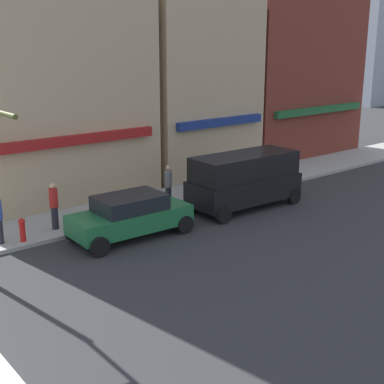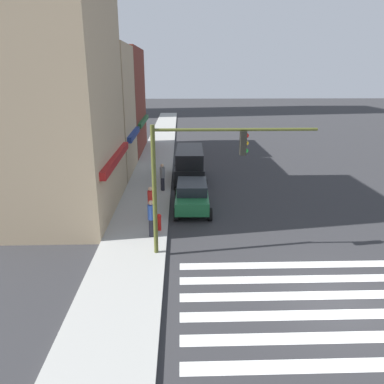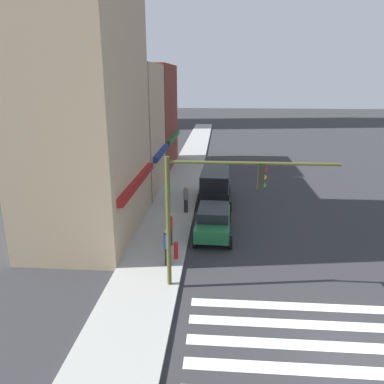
% 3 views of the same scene
% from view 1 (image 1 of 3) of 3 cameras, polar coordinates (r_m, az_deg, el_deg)
% --- Properties ---
extents(storefront_row, '(25.04, 5.30, 13.04)m').
position_cam_1_polar(storefront_row, '(28.10, -2.22, 12.99)').
color(storefront_row, tan).
rests_on(storefront_row, ground_plane).
extents(sedan_green, '(4.45, 2.02, 1.59)m').
position_cam_1_polar(sedan_green, '(19.42, -6.60, -2.47)').
color(sedan_green, '#1E6638').
rests_on(sedan_green, ground_plane).
extents(van_black, '(5.05, 2.22, 2.34)m').
position_cam_1_polar(van_black, '(22.77, 5.62, 1.45)').
color(van_black, black).
rests_on(van_black, ground_plane).
extents(pedestrian_grey_coat, '(0.32, 0.32, 1.77)m').
position_cam_1_polar(pedestrian_grey_coat, '(22.45, -2.55, 0.74)').
color(pedestrian_grey_coat, '#23232D').
rests_on(pedestrian_grey_coat, sidewalk_left).
extents(pedestrian_red_jacket, '(0.32, 0.32, 1.77)m').
position_cam_1_polar(pedestrian_red_jacket, '(20.33, -14.51, -1.36)').
color(pedestrian_red_jacket, '#23232D').
rests_on(pedestrian_red_jacket, sidewalk_left).
extents(fire_hydrant, '(0.24, 0.24, 0.84)m').
position_cam_1_polar(fire_hydrant, '(19.52, -17.65, -3.75)').
color(fire_hydrant, red).
rests_on(fire_hydrant, sidewalk_left).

